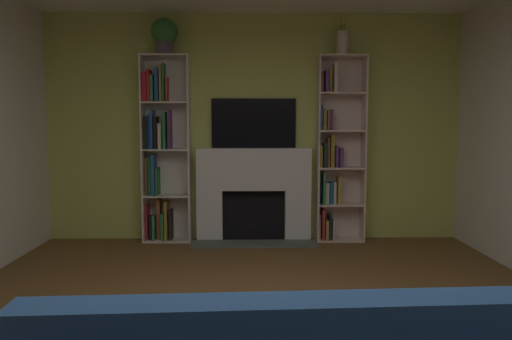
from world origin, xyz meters
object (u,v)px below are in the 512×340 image
object	(u,v)px
bookshelf_right	(335,154)
potted_plant	(164,34)
vase_with_flowers	(343,42)
fireplace	(254,192)
bookshelf_left	(162,150)
tv	(254,123)

from	to	relation	value
bookshelf_right	potted_plant	world-z (taller)	potted_plant
potted_plant	vase_with_flowers	size ratio (longest dim) A/B	0.91
fireplace	potted_plant	world-z (taller)	potted_plant
fireplace	bookshelf_left	bearing A→B (deg)	179.56
bookshelf_left	bookshelf_right	distance (m)	2.07
fireplace	tv	distance (m)	0.83
bookshelf_right	vase_with_flowers	distance (m)	1.30
potted_plant	bookshelf_right	bearing A→B (deg)	1.49
tv	vase_with_flowers	distance (m)	1.40
bookshelf_left	bookshelf_right	bearing A→B (deg)	0.06
bookshelf_left	vase_with_flowers	xyz separation A→B (m)	(2.13, -0.05, 1.26)
tv	bookshelf_left	size ratio (longest dim) A/B	0.46
fireplace	bookshelf_right	bearing A→B (deg)	0.62
potted_plant	vase_with_flowers	xyz separation A→B (m)	(2.07, 0.00, -0.09)
tv	bookshelf_right	world-z (taller)	bookshelf_right
bookshelf_left	vase_with_flowers	bearing A→B (deg)	-1.35
tv	bookshelf_right	size ratio (longest dim) A/B	0.46
fireplace	bookshelf_left	world-z (taller)	bookshelf_left
bookshelf_right	vase_with_flowers	world-z (taller)	vase_with_flowers
fireplace	potted_plant	bearing A→B (deg)	-177.68
fireplace	bookshelf_right	xyz separation A→B (m)	(0.97, 0.01, 0.46)
tv	potted_plant	size ratio (longest dim) A/B	2.41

